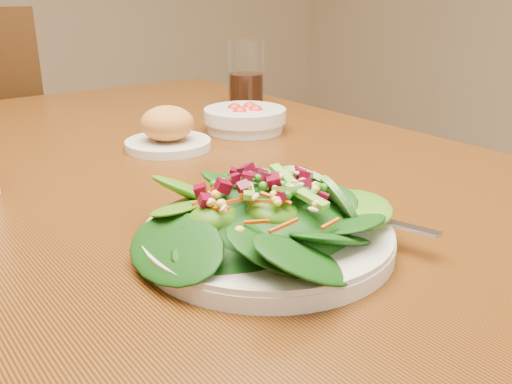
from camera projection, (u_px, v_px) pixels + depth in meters
dining_table at (186, 224)px, 0.91m from camera, size 0.90×1.40×0.75m
salad_plate at (275, 221)px, 0.59m from camera, size 0.27×0.26×0.08m
bread_plate at (168, 131)px, 0.94m from camera, size 0.14×0.14×0.07m
tomato_bowl at (245, 119)px, 1.06m from camera, size 0.15×0.15×0.05m
drinking_glass at (246, 78)px, 1.27m from camera, size 0.08×0.08×0.14m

